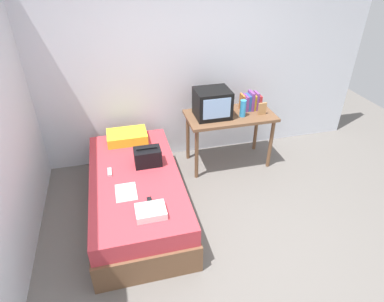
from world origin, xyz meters
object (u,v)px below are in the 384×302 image
desk (230,121)px  handbag (148,157)px  folded_towel (151,212)px  remote_silver (110,172)px  bed (137,194)px  water_bottle (243,108)px  tv (212,103)px  magazine (126,192)px  pillow (127,136)px  picture_frame (262,109)px  remote_dark (150,203)px  book_row (250,102)px

desk → handbag: size_ratio=3.87×
folded_towel → remote_silver: bearing=114.3°
bed → water_bottle: size_ratio=8.95×
desk → remote_silver: size_ratio=8.06×
tv → folded_towel: tv is taller
tv → folded_towel: bearing=-126.4°
bed → magazine: magazine is taller
bed → folded_towel: bearing=-82.6°
desk → folded_towel: bearing=-132.8°
tv → folded_towel: size_ratio=1.57×
handbag → remote_silver: 0.45m
desk → tv: bearing=177.5°
bed → magazine: (-0.11, -0.28, 0.27)m
water_bottle → pillow: size_ratio=0.45×
handbag → tv: bearing=30.5°
bed → tv: bearing=33.1°
tv → water_bottle: 0.40m
picture_frame → folded_towel: size_ratio=0.59×
bed → remote_silver: bearing=157.2°
bed → handbag: (0.17, 0.17, 0.36)m
bed → tv: size_ratio=4.55×
picture_frame → magazine: picture_frame is taller
tv → handbag: (-0.92, -0.55, -0.32)m
tv → magazine: 1.62m
magazine → tv: bearing=39.4°
picture_frame → desk: bearing=164.8°
magazine → bed: bearing=67.7°
remote_dark → pillow: bearing=94.9°
remote_silver → picture_frame: bearing=13.7°
folded_towel → tv: bearing=53.6°
handbag → remote_silver: handbag is taller
tv → picture_frame: bearing=-10.4°
remote_silver → water_bottle: bearing=16.2°
pillow → folded_towel: size_ratio=1.78×
bed → remote_dark: (0.10, -0.51, 0.27)m
tv → remote_silver: size_ratio=3.06×
book_row → remote_silver: book_row is taller
tv → folded_towel: (-1.01, -1.38, -0.38)m
bed → folded_towel: 0.73m
pillow → magazine: bearing=-95.6°
bed → desk: bearing=27.6°
water_bottle → remote_silver: water_bottle is taller
desk → remote_dark: 1.75m
pillow → folded_towel: bearing=-86.1°
remote_silver → magazine: bearing=-69.2°
bed → pillow: 0.83m
book_row → pillow: 1.70m
bed → folded_towel: (0.09, -0.66, 0.30)m
desk → handbag: bearing=-155.5°
magazine → remote_silver: size_ratio=2.01×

